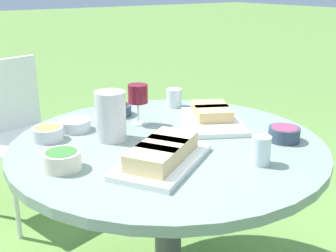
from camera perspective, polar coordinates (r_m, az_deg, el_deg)
The scene contains 13 objects.
dining_table at distance 1.65m, azimuth 0.00°, elevation -5.45°, with size 1.19×1.19×0.72m.
chair_near_left at distance 2.54m, azimuth -19.85°, elevation 0.04°, with size 0.51×0.52×0.89m.
water_pitcher at distance 1.61m, azimuth -7.79°, elevation 1.40°, with size 0.13×0.12×0.19m.
wine_glass at distance 1.76m, azimuth -4.09°, elevation 4.21°, with size 0.08×0.08×0.17m.
platter_bread_main at distance 1.39m, azimuth -0.74°, elevation -3.87°, with size 0.38×0.44×0.08m.
platter_charcuterie at distance 1.83m, azimuth 6.02°, elevation 1.37°, with size 0.44×0.38×0.07m.
bowl_fries at distance 1.68m, azimuth -15.97°, elevation -0.88°, with size 0.12×0.12×0.05m.
bowl_salad at distance 1.40m, azimuth -14.18°, elevation -4.39°, with size 0.12×0.12×0.06m.
bowl_olives at distance 1.93m, azimuth -7.13°, elevation 2.26°, with size 0.14×0.14×0.05m.
bowl_dip_red at distance 1.66m, azimuth 15.45°, elevation -0.96°, with size 0.12×0.12×0.05m.
bowl_dip_cream at distance 1.76m, azimuth -12.55°, elevation 0.23°, with size 0.13×0.13×0.05m.
cup_water_near at distance 1.43m, azimuth 12.46°, elevation -3.24°, with size 0.07×0.07×0.10m.
cup_water_far at distance 2.04m, azimuth 0.83°, elevation 3.86°, with size 0.08×0.08×0.09m.
Camera 1 is at (-1.22, 0.88, 1.30)m, focal length 45.00 mm.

